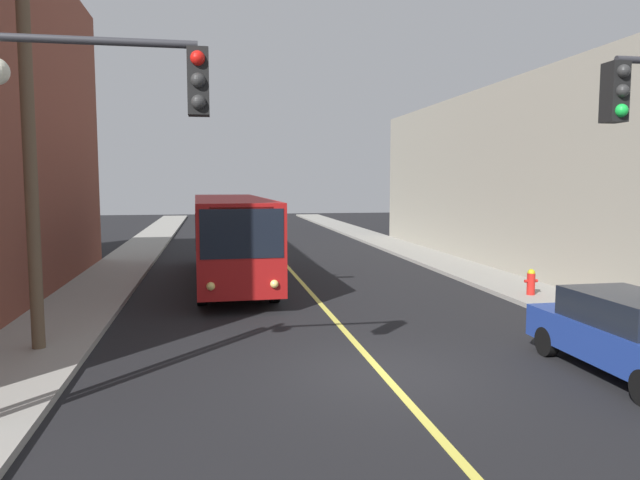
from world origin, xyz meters
TOP-DOWN VIEW (x-y plane):
  - ground_plane at (0.00, 0.00)m, footprint 120.00×120.00m
  - sidewalk_left at (-7.25, 10.00)m, footprint 2.50×90.00m
  - sidewalk_right at (7.25, 10.00)m, footprint 2.50×90.00m
  - lane_stripe_center at (0.00, 15.00)m, footprint 0.16×60.00m
  - building_right_warehouse at (14.49, 14.36)m, footprint 12.00×25.96m
  - city_bus at (-2.63, 11.54)m, footprint 2.87×12.21m
  - parked_car_blue at (4.69, -0.98)m, footprint 1.86×4.42m
  - utility_pole_near at (-7.10, 2.61)m, footprint 2.40×0.28m
  - traffic_signal_left_corner at (-5.41, -1.74)m, footprint 3.75×0.48m
  - fire_hydrant at (6.85, 6.35)m, footprint 0.44×0.26m

SIDE VIEW (x-z plane):
  - ground_plane at x=0.00m, z-range 0.00..0.00m
  - lane_stripe_center at x=0.00m, z-range 0.00..0.01m
  - sidewalk_left at x=-7.25m, z-range 0.00..0.15m
  - sidewalk_right at x=7.25m, z-range 0.00..0.15m
  - fire_hydrant at x=6.85m, z-range 0.16..1.00m
  - parked_car_blue at x=4.69m, z-range 0.03..1.65m
  - city_bus at x=-2.63m, z-range 0.22..3.42m
  - building_right_warehouse at x=14.49m, z-range 0.00..7.93m
  - traffic_signal_left_corner at x=-5.41m, z-range 1.30..7.30m
  - utility_pole_near at x=-7.10m, z-range 0.64..10.28m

